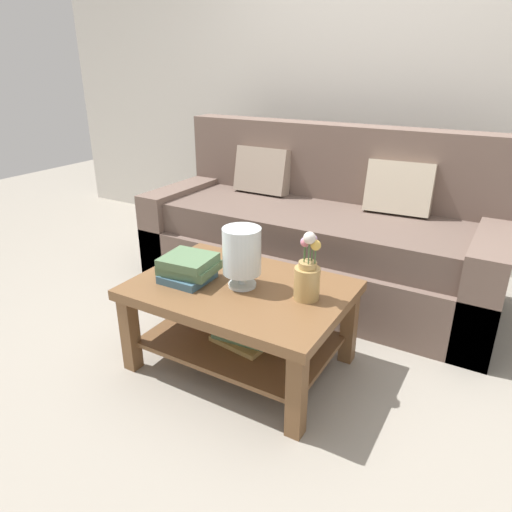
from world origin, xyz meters
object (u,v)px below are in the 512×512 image
glass_hurricane_vase (242,253)px  flower_pitcher (307,275)px  couch (319,235)px  coffee_table (241,309)px  book_stack_main (188,268)px

glass_hurricane_vase → flower_pitcher: size_ratio=0.89×
couch → glass_hurricane_vase: bearing=-87.4°
coffee_table → glass_hurricane_vase: glass_hurricane_vase is taller
coffee_table → glass_hurricane_vase: size_ratio=3.49×
couch → book_stack_main: size_ratio=8.16×
couch → flower_pitcher: couch is taller
glass_hurricane_vase → coffee_table: bearing=-159.5°
glass_hurricane_vase → flower_pitcher: (0.32, 0.04, -0.05)m
flower_pitcher → couch: bearing=110.0°
couch → glass_hurricane_vase: couch is taller
couch → flower_pitcher: 1.09m
coffee_table → book_stack_main: size_ratio=3.64×
book_stack_main → flower_pitcher: 0.60m
couch → book_stack_main: 1.15m
coffee_table → book_stack_main: book_stack_main is taller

